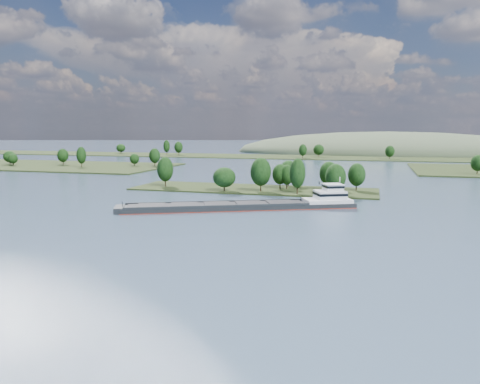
% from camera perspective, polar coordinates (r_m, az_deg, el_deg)
% --- Properties ---
extents(ground, '(1800.00, 1800.00, 0.00)m').
position_cam_1_polar(ground, '(136.19, -4.75, -2.91)').
color(ground, '#35455C').
rests_on(ground, ground).
extents(tree_island, '(100.00, 31.74, 14.73)m').
position_cam_1_polar(tree_island, '(189.54, 3.39, 1.42)').
color(tree_island, black).
rests_on(tree_island, ground).
extents(back_shoreline, '(900.00, 60.00, 14.95)m').
position_cam_1_polar(back_shoreline, '(407.69, 10.37, 4.20)').
color(back_shoreline, black).
rests_on(back_shoreline, ground).
extents(hill_west, '(320.00, 160.00, 44.00)m').
position_cam_1_polar(hill_west, '(505.79, 17.52, 4.56)').
color(hill_west, '#3D4A33').
rests_on(hill_west, ground).
extents(cargo_barge, '(71.92, 39.71, 10.17)m').
position_cam_1_polar(cargo_barge, '(147.76, 1.82, -1.54)').
color(cargo_barge, black).
rests_on(cargo_barge, ground).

